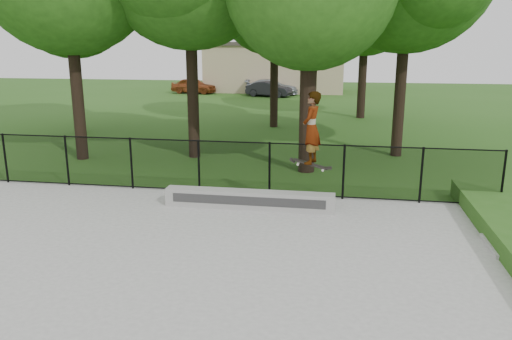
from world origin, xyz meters
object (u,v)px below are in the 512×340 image
object	(u,v)px
car_a	(194,86)
car_c	(272,87)
skater_airborne	(312,129)
grind_ledge	(249,199)
car_b	(269,89)

from	to	relation	value
car_a	car_c	world-z (taller)	car_a
car_c	skater_airborne	world-z (taller)	skater_airborne
grind_ledge	car_c	world-z (taller)	car_c
grind_ledge	skater_airborne	world-z (taller)	skater_airborne
skater_airborne	car_a	bearing A→B (deg)	111.58
car_b	car_c	distance (m)	1.45
car_c	skater_airborne	xyz separation A→B (m)	(5.06, -29.76, 1.52)
car_b	skater_airborne	size ratio (longest dim) A/B	1.74
car_b	skater_airborne	bearing A→B (deg)	-154.44
grind_ledge	car_c	distance (m)	29.85
grind_ledge	car_a	world-z (taller)	car_a
grind_ledge	skater_airborne	xyz separation A→B (m)	(1.54, -0.12, 1.87)
car_a	skater_airborne	bearing A→B (deg)	-149.53
car_c	skater_airborne	distance (m)	30.22
car_b	skater_airborne	world-z (taller)	skater_airborne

